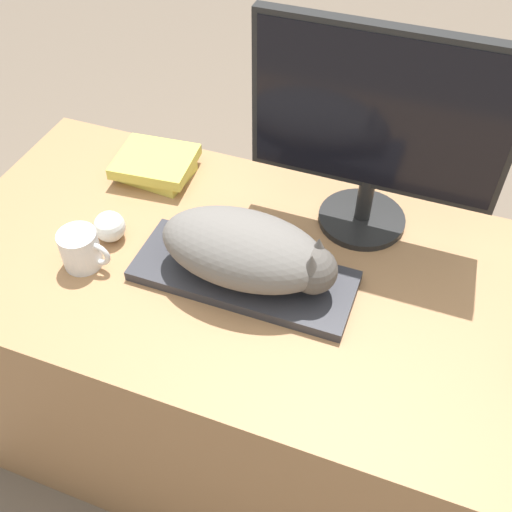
% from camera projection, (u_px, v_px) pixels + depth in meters
% --- Properties ---
extents(desk, '(1.49, 0.72, 0.76)m').
position_uv_depth(desk, '(265.00, 370.00, 1.57)').
color(desk, '#9E7047').
rests_on(desk, ground_plane).
extents(keyboard, '(0.47, 0.18, 0.02)m').
position_uv_depth(keyboard, '(244.00, 276.00, 1.27)').
color(keyboard, '#2D2D33').
rests_on(keyboard, desk).
extents(cat, '(0.37, 0.19, 0.14)m').
position_uv_depth(cat, '(250.00, 251.00, 1.21)').
color(cat, '#66605B').
rests_on(cat, keyboard).
extents(monitor, '(0.53, 0.20, 0.47)m').
position_uv_depth(monitor, '(378.00, 124.00, 1.21)').
color(monitor, black).
rests_on(monitor, desk).
extents(coffee_mug, '(0.11, 0.08, 0.09)m').
position_uv_depth(coffee_mug, '(81.00, 249.00, 1.28)').
color(coffee_mug, silver).
rests_on(coffee_mug, desk).
extents(baseball, '(0.07, 0.07, 0.07)m').
position_uv_depth(baseball, '(110.00, 227.00, 1.34)').
color(baseball, silver).
rests_on(baseball, desk).
extents(book_stack, '(0.20, 0.18, 0.05)m').
position_uv_depth(book_stack, '(156.00, 165.00, 1.51)').
color(book_stack, '#CCC14C').
rests_on(book_stack, desk).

